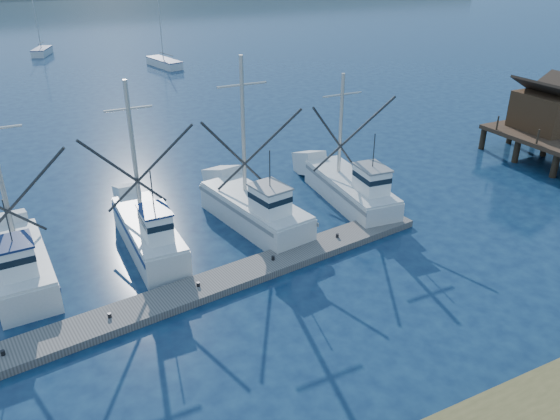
% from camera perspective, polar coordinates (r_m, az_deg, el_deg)
% --- Properties ---
extents(ground, '(500.00, 500.00, 0.00)m').
position_cam_1_polar(ground, '(23.31, 14.02, -11.89)').
color(ground, '#0C1D38').
rests_on(ground, ground).
extents(floating_dock, '(27.30, 5.46, 0.36)m').
position_cam_1_polar(floating_dock, '(24.49, -10.61, -8.92)').
color(floating_dock, slate).
rests_on(floating_dock, ground).
extents(trawler_fleet, '(27.20, 8.59, 9.04)m').
position_cam_1_polar(trawler_fleet, '(28.15, -13.46, -2.44)').
color(trawler_fleet, silver).
rests_on(trawler_fleet, ground).
extents(sailboat_near, '(3.15, 6.68, 8.10)m').
position_cam_1_polar(sailboat_near, '(73.62, -12.00, 14.79)').
color(sailboat_near, silver).
rests_on(sailboat_near, ground).
extents(sailboat_far, '(3.29, 5.05, 8.10)m').
position_cam_1_polar(sailboat_far, '(87.01, -23.61, 14.93)').
color(sailboat_far, silver).
rests_on(sailboat_far, ground).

